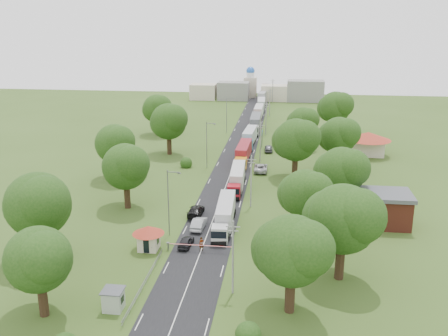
% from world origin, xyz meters
% --- Properties ---
extents(ground, '(260.00, 260.00, 0.00)m').
position_xyz_m(ground, '(0.00, 0.00, 0.00)').
color(ground, '#354F1A').
rests_on(ground, ground).
extents(road, '(8.00, 200.00, 0.04)m').
position_xyz_m(road, '(0.00, 20.00, 0.00)').
color(road, black).
rests_on(road, ground).
extents(boom_barrier, '(9.22, 0.35, 1.18)m').
position_xyz_m(boom_barrier, '(-1.36, -25.00, 0.89)').
color(boom_barrier, slate).
rests_on(boom_barrier, ground).
extents(guard_booth, '(4.40, 4.40, 3.45)m').
position_xyz_m(guard_booth, '(-7.20, -25.00, 2.16)').
color(guard_booth, beige).
rests_on(guard_booth, ground).
extents(kiosk, '(2.30, 2.30, 2.41)m').
position_xyz_m(kiosk, '(-7.00, -40.00, 1.23)').
color(kiosk, '#99A593').
rests_on(kiosk, ground).
extents(guard_rail, '(0.10, 17.00, 1.70)m').
position_xyz_m(guard_rail, '(-5.00, -35.00, 0.00)').
color(guard_rail, slate).
rests_on(guard_rail, ground).
extents(info_sign, '(0.12, 3.10, 4.10)m').
position_xyz_m(info_sign, '(5.20, 35.00, 3.00)').
color(info_sign, slate).
rests_on(info_sign, ground).
extents(pole_0, '(1.60, 0.24, 9.00)m').
position_xyz_m(pole_0, '(5.50, -35.00, 4.68)').
color(pole_0, gray).
rests_on(pole_0, ground).
extents(pole_1, '(1.60, 0.24, 9.00)m').
position_xyz_m(pole_1, '(5.50, -7.00, 4.68)').
color(pole_1, gray).
rests_on(pole_1, ground).
extents(pole_2, '(1.60, 0.24, 9.00)m').
position_xyz_m(pole_2, '(5.50, 21.00, 4.68)').
color(pole_2, gray).
rests_on(pole_2, ground).
extents(pole_3, '(1.60, 0.24, 9.00)m').
position_xyz_m(pole_3, '(5.50, 49.00, 4.68)').
color(pole_3, gray).
rests_on(pole_3, ground).
extents(pole_4, '(1.60, 0.24, 9.00)m').
position_xyz_m(pole_4, '(5.50, 77.00, 4.68)').
color(pole_4, gray).
rests_on(pole_4, ground).
extents(pole_5, '(1.60, 0.24, 9.00)m').
position_xyz_m(pole_5, '(5.50, 105.00, 4.68)').
color(pole_5, gray).
rests_on(pole_5, ground).
extents(lamp_0, '(2.03, 0.22, 10.00)m').
position_xyz_m(lamp_0, '(-5.35, -20.00, 5.55)').
color(lamp_0, slate).
rests_on(lamp_0, ground).
extents(lamp_1, '(2.03, 0.22, 10.00)m').
position_xyz_m(lamp_1, '(-5.35, 15.00, 5.55)').
color(lamp_1, slate).
rests_on(lamp_1, ground).
extents(lamp_2, '(2.03, 0.22, 10.00)m').
position_xyz_m(lamp_2, '(-5.35, 50.00, 5.55)').
color(lamp_2, slate).
rests_on(lamp_2, ground).
extents(tree_0, '(8.80, 8.80, 11.07)m').
position_xyz_m(tree_0, '(11.99, -37.84, 7.22)').
color(tree_0, '#382616').
rests_on(tree_0, ground).
extents(tree_1, '(9.60, 9.60, 12.05)m').
position_xyz_m(tree_1, '(17.99, -29.83, 7.85)').
color(tree_1, '#382616').
rests_on(tree_1, ground).
extents(tree_2, '(8.00, 8.00, 10.10)m').
position_xyz_m(tree_2, '(13.99, -17.86, 6.60)').
color(tree_2, '#382616').
rests_on(tree_2, ground).
extents(tree_3, '(8.80, 8.80, 11.07)m').
position_xyz_m(tree_3, '(19.99, -7.84, 7.22)').
color(tree_3, '#382616').
rests_on(tree_3, ground).
extents(tree_4, '(9.60, 9.60, 12.05)m').
position_xyz_m(tree_4, '(12.99, 10.17, 7.85)').
color(tree_4, '#382616').
rests_on(tree_4, ground).
extents(tree_5, '(8.80, 8.80, 11.07)m').
position_xyz_m(tree_5, '(21.99, 18.16, 7.22)').
color(tree_5, '#382616').
rests_on(tree_5, ground).
extents(tree_6, '(8.00, 8.00, 10.10)m').
position_xyz_m(tree_6, '(14.99, 35.14, 6.60)').
color(tree_6, '#382616').
rests_on(tree_6, ground).
extents(tree_7, '(9.60, 9.60, 12.05)m').
position_xyz_m(tree_7, '(23.99, 50.17, 7.85)').
color(tree_7, '#382616').
rests_on(tree_7, ground).
extents(tree_8, '(8.00, 8.00, 10.10)m').
position_xyz_m(tree_8, '(-14.01, -41.86, 6.60)').
color(tree_8, '#382616').
rests_on(tree_8, ground).
extents(tree_9, '(9.60, 9.60, 12.05)m').
position_xyz_m(tree_9, '(-20.01, -29.83, 7.85)').
color(tree_9, '#382616').
rests_on(tree_9, ground).
extents(tree_10, '(8.80, 8.80, 11.07)m').
position_xyz_m(tree_10, '(-15.01, -9.84, 7.22)').
color(tree_10, '#382616').
rests_on(tree_10, ground).
extents(tree_11, '(8.80, 8.80, 11.07)m').
position_xyz_m(tree_11, '(-22.01, 5.16, 7.22)').
color(tree_11, '#382616').
rests_on(tree_11, ground).
extents(tree_12, '(9.60, 9.60, 12.05)m').
position_xyz_m(tree_12, '(-16.01, 25.17, 7.85)').
color(tree_12, '#382616').
rests_on(tree_12, ground).
extents(tree_13, '(8.80, 8.80, 11.07)m').
position_xyz_m(tree_13, '(-24.01, 45.16, 7.22)').
color(tree_13, '#382616').
rests_on(tree_13, ground).
extents(house_brick, '(8.60, 6.60, 5.20)m').
position_xyz_m(house_brick, '(26.00, -12.00, 2.65)').
color(house_brick, maroon).
rests_on(house_brick, ground).
extents(house_cream, '(10.08, 10.08, 5.80)m').
position_xyz_m(house_cream, '(30.00, 30.00, 3.64)').
color(house_cream, beige).
rests_on(house_cream, ground).
extents(distant_town, '(52.00, 8.00, 8.00)m').
position_xyz_m(distant_town, '(0.68, 110.00, 3.49)').
color(distant_town, gray).
rests_on(distant_town, ground).
extents(church, '(5.00, 5.00, 12.30)m').
position_xyz_m(church, '(-4.00, 118.00, 5.39)').
color(church, beige).
rests_on(church, ground).
extents(truck_0, '(2.87, 13.79, 3.81)m').
position_xyz_m(truck_0, '(2.24, -16.06, 2.02)').
color(truck_0, silver).
rests_on(truck_0, ground).
extents(truck_1, '(2.79, 13.75, 3.80)m').
position_xyz_m(truck_1, '(2.27, 2.21, 2.02)').
color(truck_1, maroon).
rests_on(truck_1, ground).
extents(truck_2, '(2.78, 14.49, 4.01)m').
position_xyz_m(truck_2, '(1.86, 19.96, 2.13)').
color(truck_2, orange).
rests_on(truck_2, ground).
extents(truck_3, '(3.04, 14.36, 3.97)m').
position_xyz_m(truck_3, '(2.01, 35.94, 2.10)').
color(truck_3, '#17568C').
rests_on(truck_3, ground).
extents(truck_4, '(2.87, 15.75, 4.37)m').
position_xyz_m(truck_4, '(2.40, 52.84, 2.32)').
color(truck_4, '#B2B2B2').
rests_on(truck_4, ground).
extents(truck_5, '(2.59, 14.44, 4.00)m').
position_xyz_m(truck_5, '(2.19, 71.13, 2.12)').
color(truck_5, '#B4241B').
rests_on(truck_5, ground).
extents(truck_6, '(2.89, 14.14, 3.91)m').
position_xyz_m(truck_6, '(2.20, 86.31, 2.07)').
color(truck_6, '#24622B').
rests_on(truck_6, ground).
extents(truck_7, '(3.45, 15.36, 4.24)m').
position_xyz_m(truck_7, '(1.80, 104.04, 2.25)').
color(truck_7, '#B3B3B3').
rests_on(truck_7, ground).
extents(truck_8, '(3.19, 15.68, 4.34)m').
position_xyz_m(truck_8, '(1.81, 121.21, 2.30)').
color(truck_8, olive).
rests_on(truck_8, ground).
extents(car_lane_front, '(1.92, 4.11, 1.36)m').
position_xyz_m(car_lane_front, '(-2.30, -23.50, 0.68)').
color(car_lane_front, black).
rests_on(car_lane_front, ground).
extents(car_lane_mid, '(1.91, 4.99, 1.62)m').
position_xyz_m(car_lane_mid, '(-1.59, -17.15, 0.81)').
color(car_lane_mid, '#9C9FA3').
rests_on(car_lane_mid, ground).
extents(car_lane_rear, '(2.26, 5.49, 1.59)m').
position_xyz_m(car_lane_rear, '(-3.00, -12.00, 0.79)').
color(car_lane_rear, black).
rests_on(car_lane_rear, ground).
extents(car_verge_near, '(2.92, 6.05, 1.66)m').
position_xyz_m(car_verge_near, '(6.06, 13.70, 0.83)').
color(car_verge_near, '#B8B8B8').
rests_on(car_verge_near, ground).
extents(car_verge_far, '(2.13, 4.88, 1.64)m').
position_xyz_m(car_verge_far, '(7.04, 30.41, 0.82)').
color(car_verge_far, '#515258').
rests_on(car_verge_far, ground).
extents(pedestrian_near, '(0.82, 0.68, 1.91)m').
position_xyz_m(pedestrian_near, '(0.07, -24.50, 0.95)').
color(pedestrian_near, gray).
rests_on(pedestrian_near, ground).
extents(pedestrian_booth, '(0.70, 0.85, 1.60)m').
position_xyz_m(pedestrian_booth, '(-6.50, -26.00, 0.80)').
color(pedestrian_booth, gray).
rests_on(pedestrian_booth, ground).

